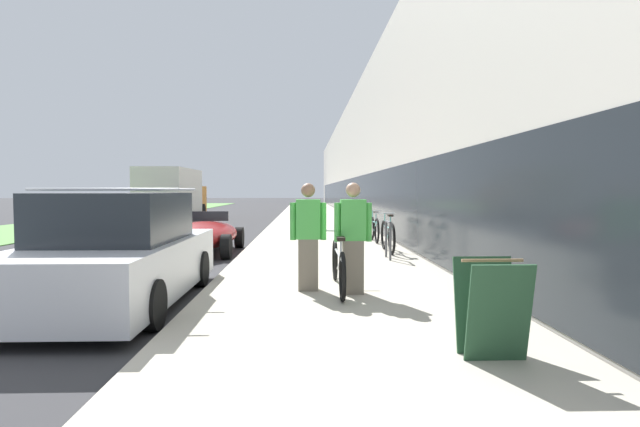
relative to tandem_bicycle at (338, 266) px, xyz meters
name	(u,v)px	position (x,y,z in m)	size (l,w,h in m)	color
sidewalk_slab	(315,221)	(0.03, 18.06, -0.43)	(4.20, 70.00, 0.12)	#B2AA99
storefront_facade	(418,163)	(7.17, 26.06, 3.02)	(10.01, 70.00, 7.03)	#BCB7AD
lawn_strip	(109,218)	(-11.99, 22.06, -0.47)	(5.11, 70.00, 0.03)	#5B9347
tandem_bicycle	(338,266)	(0.00, 0.00, 0.00)	(0.52, 2.35, 0.86)	black
person_rider	(353,238)	(0.19, -0.29, 0.45)	(0.55, 0.22, 1.63)	#756B5B
person_bystander	(308,237)	(-0.46, -0.02, 0.45)	(0.55, 0.22, 1.63)	#756B5B
bike_rack_hoop	(388,236)	(1.35, 3.42, 0.14)	(0.05, 0.60, 0.84)	#4C4C51
cruiser_bike_nearest	(388,236)	(1.54, 4.66, 0.03)	(0.52, 1.89, 0.96)	black
cruiser_bike_middle	(374,229)	(1.57, 7.17, 0.02)	(0.52, 1.73, 0.92)	black
sandwich_board_sign	(492,308)	(1.18, -3.12, 0.08)	(0.56, 0.56, 0.90)	#23472D
parked_sedan_curbside	(118,255)	(-3.17, -0.39, 0.23)	(1.99, 4.50, 1.67)	silver
vintage_roadster_curbside	(203,235)	(-3.17, 5.51, -0.02)	(1.81, 4.14, 1.07)	maroon
moving_truck	(173,194)	(-7.78, 20.25, 0.94)	(2.43, 7.33, 2.82)	orange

